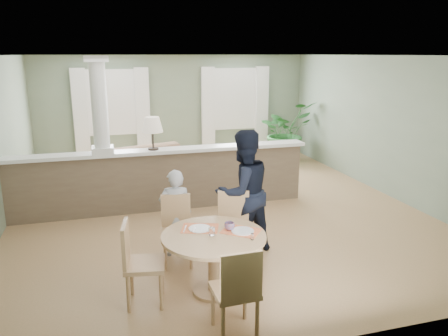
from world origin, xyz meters
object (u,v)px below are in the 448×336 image
object	(u,v)px
chair_far_man	(234,225)
chair_near	(237,289)
man_person	(243,192)
chair_far_boy	(177,226)
chair_side	(138,260)
child_person	(176,213)
sofa	(139,170)
houseplant	(286,132)
dining_table	(214,246)

from	to	relation	value
chair_far_man	chair_near	xyz separation A→B (m)	(-0.45, -1.55, -0.01)
man_person	chair_near	bearing A→B (deg)	53.69
chair_far_boy	man_person	size ratio (longest dim) A/B	0.52
chair_side	chair_near	bearing A→B (deg)	-125.42
chair_side	child_person	distance (m)	1.25
sofa	houseplant	bearing A→B (deg)	4.79
houseplant	chair_far_man	distance (m)	5.96
houseplant	sofa	bearing A→B (deg)	-159.37
chair_far_man	man_person	bearing A→B (deg)	66.51
dining_table	chair_near	world-z (taller)	chair_near
sofa	man_person	bearing A→B (deg)	-87.21
child_person	chair_side	bearing A→B (deg)	69.25
chair_side	chair_far_boy	bearing A→B (deg)	-23.62
chair_far_man	houseplant	bearing A→B (deg)	73.41
chair_far_boy	man_person	distance (m)	1.03
chair_near	chair_far_boy	bearing A→B (deg)	-82.46
chair_near	sofa	bearing A→B (deg)	-86.37
houseplant	chair_side	xyz separation A→B (m)	(-4.32, -5.81, -0.24)
dining_table	man_person	distance (m)	1.22
dining_table	chair_far_boy	world-z (taller)	chair_far_boy
dining_table	chair_side	bearing A→B (deg)	179.57
chair_side	child_person	xyz separation A→B (m)	(0.61, 1.09, 0.09)
houseplant	dining_table	xyz separation A→B (m)	(-3.44, -5.82, -0.19)
chair_side	chair_far_man	bearing A→B (deg)	-53.18
chair_far_boy	chair_near	size ratio (longest dim) A/B	0.96
chair_near	chair_side	size ratio (longest dim) A/B	0.99
houseplant	chair_far_boy	distance (m)	6.18
sofa	chair_side	xyz separation A→B (m)	(-0.41, -4.34, 0.12)
chair_far_boy	chair_side	world-z (taller)	chair_side
sofa	chair_near	world-z (taller)	chair_near
chair_far_man	chair_near	size ratio (longest dim) A/B	1.01
chair_far_boy	chair_far_man	bearing A→B (deg)	-9.79
houseplant	chair_side	size ratio (longest dim) A/B	1.60
houseplant	dining_table	size ratio (longest dim) A/B	1.28
sofa	chair_side	bearing A→B (deg)	-111.19
houseplant	chair_far_boy	bearing A→B (deg)	-127.13
chair_far_man	man_person	xyz separation A→B (m)	(0.22, 0.30, 0.34)
chair_far_man	chair_side	world-z (taller)	chair_far_man
child_person	dining_table	bearing A→B (deg)	112.05
chair_far_boy	chair_side	size ratio (longest dim) A/B	0.95
man_person	dining_table	bearing A→B (deg)	39.17
dining_table	chair_far_boy	xyz separation A→B (m)	(-0.28, 0.90, -0.08)
houseplant	chair_near	world-z (taller)	houseplant
houseplant	child_person	size ratio (longest dim) A/B	1.25
houseplant	chair_near	distance (m)	7.53
dining_table	chair_side	distance (m)	0.88
chair_far_man	child_person	xyz separation A→B (m)	(-0.70, 0.42, 0.08)
child_person	sofa	bearing A→B (deg)	-77.62
child_person	chair_far_man	bearing A→B (deg)	158.14
dining_table	man_person	world-z (taller)	man_person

